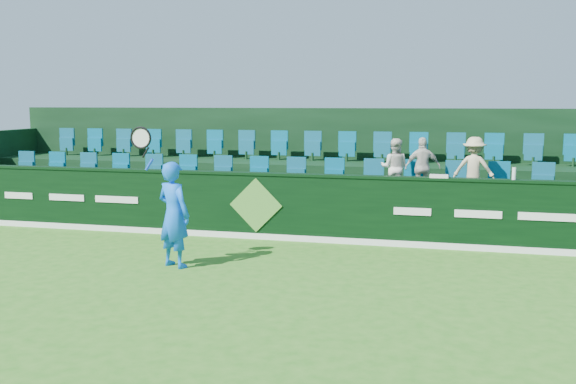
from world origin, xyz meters
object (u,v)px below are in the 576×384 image
(spectator_left, at_px, (394,167))
(tennis_player, at_px, (173,214))
(spectator_middle, at_px, (423,167))
(spectator_right, at_px, (474,168))
(towel, at_px, (439,176))
(drinks_bottle, at_px, (514,174))

(spectator_left, bearing_deg, tennis_player, 53.23)
(spectator_left, relative_size, spectator_middle, 0.97)
(tennis_player, distance_m, spectator_left, 4.98)
(spectator_right, relative_size, towel, 3.69)
(spectator_left, bearing_deg, spectator_right, -174.03)
(towel, distance_m, drinks_bottle, 1.34)
(towel, bearing_deg, spectator_right, 58.97)
(tennis_player, bearing_deg, spectator_left, 47.26)
(spectator_left, relative_size, drinks_bottle, 5.39)
(tennis_player, xyz_separation_m, towel, (4.28, 2.52, 0.47))
(spectator_left, xyz_separation_m, drinks_bottle, (2.26, -1.12, 0.06))
(tennis_player, distance_m, drinks_bottle, 6.18)
(spectator_left, bearing_deg, drinks_bottle, 159.58)
(spectator_left, bearing_deg, spectator_middle, -174.03)
(towel, bearing_deg, spectator_middle, 107.05)
(tennis_player, height_order, towel, tennis_player)
(spectator_middle, distance_m, spectator_right, 1.02)
(spectator_left, height_order, towel, spectator_left)
(tennis_player, bearing_deg, drinks_bottle, 24.14)
(tennis_player, relative_size, towel, 7.11)
(spectator_right, distance_m, drinks_bottle, 1.30)
(spectator_middle, distance_m, towel, 1.17)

